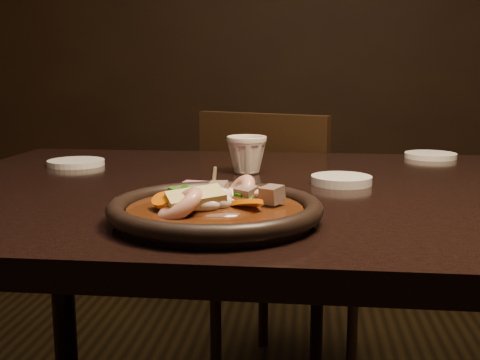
# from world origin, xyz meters

# --- Properties ---
(wall_back) EXTENTS (5.00, 0.02, 2.80)m
(wall_back) POSITION_xyz_m (0.00, 3.00, 1.40)
(wall_back) COLOR black
(wall_back) RESTS_ON floor
(table) EXTENTS (1.60, 0.90, 0.75)m
(table) POSITION_xyz_m (0.00, 0.00, 0.67)
(table) COLOR black
(table) RESTS_ON floor
(chair) EXTENTS (0.52, 0.52, 0.84)m
(chair) POSITION_xyz_m (-0.17, 0.65, 0.46)
(chair) COLOR black
(chair) RESTS_ON floor
(plate) EXTENTS (0.30, 0.30, 0.03)m
(plate) POSITION_xyz_m (-0.22, -0.26, 0.77)
(plate) COLOR black
(plate) RESTS_ON table
(stirfry) EXTENTS (0.19, 0.19, 0.06)m
(stirfry) POSITION_xyz_m (-0.22, -0.26, 0.77)
(stirfry) COLOR #391A0A
(stirfry) RESTS_ON plate
(soy_dish) EXTENTS (0.11, 0.11, 0.02)m
(soy_dish) POSITION_xyz_m (-0.03, 0.03, 0.76)
(soy_dish) COLOR white
(soy_dish) RESTS_ON table
(saucer_left) EXTENTS (0.12, 0.12, 0.01)m
(saucer_left) POSITION_xyz_m (-0.59, 0.19, 0.76)
(saucer_left) COLOR white
(saucer_left) RESTS_ON table
(saucer_right) EXTENTS (0.12, 0.12, 0.01)m
(saucer_right) POSITION_xyz_m (0.19, 0.39, 0.76)
(saucer_right) COLOR white
(saucer_right) RESTS_ON table
(tea_cup) EXTENTS (0.09, 0.09, 0.08)m
(tea_cup) POSITION_xyz_m (-0.22, 0.13, 0.79)
(tea_cup) COLOR beige
(tea_cup) RESTS_ON table
(chopsticks) EXTENTS (0.04, 0.25, 0.01)m
(chopsticks) POSITION_xyz_m (-0.27, 0.04, 0.75)
(chopsticks) COLOR #9E895A
(chopsticks) RESTS_ON table
(napkin) EXTENTS (0.19, 0.19, 0.00)m
(napkin) POSITION_xyz_m (-0.25, -0.07, 0.75)
(napkin) COLOR #A66675
(napkin) RESTS_ON table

